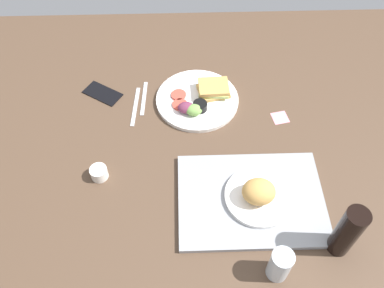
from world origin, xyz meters
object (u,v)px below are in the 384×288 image
(plate_with_salad, at_px, (199,99))
(bread_plate_near, at_px, (259,194))
(fork, at_px, (144,98))
(soda_bottle, at_px, (347,232))
(cell_phone, at_px, (102,93))
(serving_tray, at_px, (251,199))
(sticky_note, at_px, (280,118))
(knife, at_px, (135,106))
(drinking_glass, at_px, (280,265))
(espresso_cup, at_px, (99,173))

(plate_with_salad, bearing_deg, bread_plate_near, 111.00)
(plate_with_salad, height_order, fork, plate_with_salad)
(soda_bottle, bearing_deg, cell_phone, -40.56)
(serving_tray, height_order, fork, serving_tray)
(plate_with_salad, bearing_deg, fork, -6.64)
(sticky_note, bearing_deg, serving_tray, 66.32)
(soda_bottle, relative_size, sticky_note, 3.55)
(bread_plate_near, distance_m, soda_bottle, 0.27)
(knife, bearing_deg, plate_with_salad, 97.86)
(drinking_glass, relative_size, espresso_cup, 2.02)
(bread_plate_near, bearing_deg, espresso_cup, -12.16)
(plate_with_salad, xyz_separation_m, soda_bottle, (-0.37, 0.58, 0.08))
(bread_plate_near, bearing_deg, sticky_note, -110.67)
(sticky_note, bearing_deg, espresso_cup, 20.24)
(plate_with_salad, height_order, sticky_note, plate_with_salad)
(bread_plate_near, relative_size, espresso_cup, 3.76)
(plate_with_salad, relative_size, drinking_glass, 2.71)
(bread_plate_near, xyz_separation_m, espresso_cup, (0.50, -0.11, -0.02))
(serving_tray, height_order, drinking_glass, drinking_glass)
(soda_bottle, bearing_deg, knife, -42.66)
(soda_bottle, relative_size, knife, 1.04)
(drinking_glass, distance_m, espresso_cup, 0.62)
(soda_bottle, xyz_separation_m, cell_phone, (0.74, -0.63, -0.10))
(bread_plate_near, height_order, plate_with_salad, bread_plate_near)
(serving_tray, height_order, plate_with_salad, plate_with_salad)
(bread_plate_near, distance_m, cell_phone, 0.71)
(plate_with_salad, distance_m, fork, 0.21)
(plate_with_salad, height_order, knife, plate_with_salad)
(drinking_glass, height_order, fork, drinking_glass)
(knife, distance_m, sticky_note, 0.53)
(espresso_cup, height_order, fork, espresso_cup)
(sticky_note, bearing_deg, drinking_glass, 79.70)
(fork, relative_size, cell_phone, 1.18)
(fork, relative_size, sticky_note, 3.04)
(bread_plate_near, bearing_deg, plate_with_salad, -69.00)
(serving_tray, bearing_deg, soda_bottle, 145.63)
(bread_plate_near, relative_size, fork, 1.24)
(serving_tray, relative_size, bread_plate_near, 2.13)
(soda_bottle, xyz_separation_m, espresso_cup, (0.71, -0.26, -0.08))
(drinking_glass, height_order, espresso_cup, drinking_glass)
(bread_plate_near, xyz_separation_m, fork, (0.37, -0.45, -0.04))
(espresso_cup, bearing_deg, knife, -108.09)
(bread_plate_near, xyz_separation_m, cell_phone, (0.53, -0.48, -0.04))
(cell_phone, height_order, sticky_note, cell_phone)
(serving_tray, xyz_separation_m, cell_phone, (0.51, -0.47, -0.00))
(plate_with_salad, distance_m, cell_phone, 0.37)
(soda_bottle, distance_m, espresso_cup, 0.76)
(soda_bottle, bearing_deg, fork, -46.07)
(bread_plate_near, distance_m, drinking_glass, 0.23)
(plate_with_salad, height_order, cell_phone, plate_with_salad)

